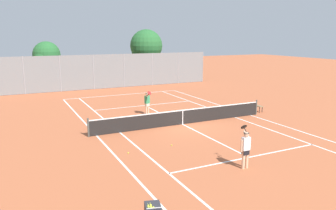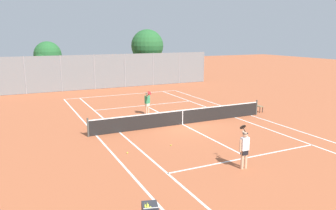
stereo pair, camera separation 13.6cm
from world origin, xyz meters
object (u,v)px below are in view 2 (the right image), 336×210
object	(u,v)px
loose_tennis_ball_0	(171,145)
tennis_net	(183,117)
player_near_side	(244,148)
courtside_bench	(255,105)
loose_tennis_ball_1	(127,153)
player_far_left	(147,102)
tree_behind_left	(47,56)
tree_behind_right	(146,47)

from	to	relation	value
loose_tennis_ball_0	tennis_net	bearing A→B (deg)	53.69
player_near_side	courtside_bench	bearing A→B (deg)	47.19
loose_tennis_ball_0	loose_tennis_ball_1	xyz separation A→B (m)	(-2.37, -0.10, 0.00)
player_near_side	loose_tennis_ball_0	distance (m)	4.30
player_far_left	tree_behind_left	size ratio (longest dim) A/B	0.36
tree_behind_left	player_near_side	bearing A→B (deg)	-79.70
loose_tennis_ball_0	courtside_bench	world-z (taller)	courtside_bench
tennis_net	loose_tennis_ball_0	size ratio (longest dim) A/B	181.82
loose_tennis_ball_0	tree_behind_right	bearing A→B (deg)	70.71
player_near_side	loose_tennis_ball_0	size ratio (longest dim) A/B	26.88
tennis_net	tree_behind_right	bearing A→B (deg)	74.07
tennis_net	courtside_bench	distance (m)	6.80
tree_behind_right	tennis_net	bearing A→B (deg)	-105.93
loose_tennis_ball_1	tree_behind_right	xyz separation A→B (m)	(10.60, 23.61, 4.13)
player_near_side	loose_tennis_ball_1	xyz separation A→B (m)	(-3.86, 3.84, -0.89)
tennis_net	loose_tennis_ball_1	size ratio (longest dim) A/B	181.82
player_far_left	tree_behind_right	world-z (taller)	tree_behind_right
tennis_net	player_far_left	world-z (taller)	player_far_left
loose_tennis_ball_1	tree_behind_left	world-z (taller)	tree_behind_left
loose_tennis_ball_1	tennis_net	bearing A→B (deg)	35.62
loose_tennis_ball_1	tree_behind_left	xyz separation A→B (m)	(-1.03, 23.10, 3.35)
loose_tennis_ball_0	courtside_bench	xyz separation A→B (m)	(9.21, 4.39, 0.38)
player_far_left	tree_behind_left	world-z (taller)	tree_behind_left
player_far_left	courtside_bench	distance (m)	8.10
loose_tennis_ball_1	courtside_bench	world-z (taller)	courtside_bench
player_near_side	tree_behind_right	bearing A→B (deg)	76.21
tree_behind_left	tree_behind_right	size ratio (longest dim) A/B	0.79
tennis_net	tree_behind_left	size ratio (longest dim) A/B	2.43
player_near_side	tree_behind_right	xyz separation A→B (m)	(6.74, 27.45, 3.23)
tennis_net	loose_tennis_ball_1	distance (m)	5.99
tennis_net	courtside_bench	bearing A→B (deg)	8.55
courtside_bench	tree_behind_left	xyz separation A→B (m)	(-12.61, 18.61, 2.98)
courtside_bench	tree_behind_right	bearing A→B (deg)	92.93
player_near_side	loose_tennis_ball_0	bearing A→B (deg)	110.77
loose_tennis_ball_0	tree_behind_right	world-z (taller)	tree_behind_right
loose_tennis_ball_1	tree_behind_right	distance (m)	26.21
loose_tennis_ball_0	courtside_bench	size ratio (longest dim) A/B	0.04
courtside_bench	player_near_side	bearing A→B (deg)	-132.81
player_near_side	courtside_bench	world-z (taller)	player_near_side
tennis_net	player_near_side	size ratio (longest dim) A/B	6.76
player_far_left	loose_tennis_ball_1	size ratio (longest dim) A/B	26.88
tennis_net	tree_behind_left	xyz separation A→B (m)	(-5.89, 19.63, 2.88)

